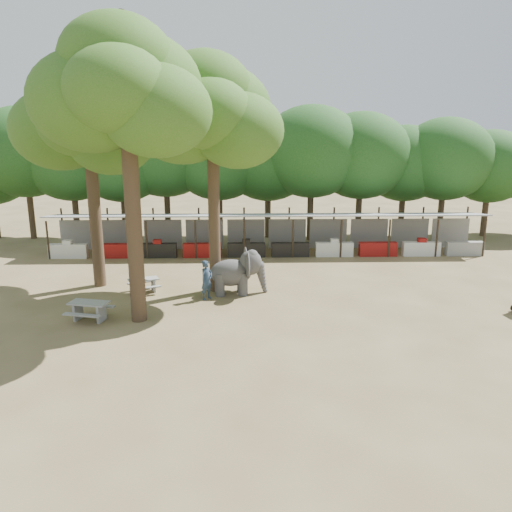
{
  "coord_description": "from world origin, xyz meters",
  "views": [
    {
      "loc": [
        -1.62,
        -17.88,
        7.65
      ],
      "look_at": [
        -1.0,
        5.0,
        2.0
      ],
      "focal_mm": 35.0,
      "sensor_mm": 36.0,
      "label": 1
    }
  ],
  "objects_px": {
    "yard_tree_center": "(123,91)",
    "elephant": "(238,272)",
    "picnic_table_near": "(89,308)",
    "picnic_table_far": "(144,284)",
    "handler": "(207,280)",
    "yard_tree_back": "(209,113)",
    "yard_tree_left": "(86,121)"
  },
  "relations": [
    {
      "from": "yard_tree_center",
      "to": "elephant",
      "type": "distance_m",
      "value": 9.74
    },
    {
      "from": "yard_tree_center",
      "to": "elephant",
      "type": "bearing_deg",
      "value": 37.76
    },
    {
      "from": "picnic_table_near",
      "to": "picnic_table_far",
      "type": "height_order",
      "value": "picnic_table_near"
    },
    {
      "from": "elephant",
      "to": "handler",
      "type": "height_order",
      "value": "elephant"
    },
    {
      "from": "yard_tree_center",
      "to": "elephant",
      "type": "relative_size",
      "value": 4.18
    },
    {
      "from": "handler",
      "to": "yard_tree_back",
      "type": "bearing_deg",
      "value": 30.96
    },
    {
      "from": "yard_tree_left",
      "to": "elephant",
      "type": "bearing_deg",
      "value": -13.19
    },
    {
      "from": "yard_tree_left",
      "to": "picnic_table_far",
      "type": "distance_m",
      "value": 8.3
    },
    {
      "from": "yard_tree_center",
      "to": "picnic_table_near",
      "type": "distance_m",
      "value": 8.89
    },
    {
      "from": "elephant",
      "to": "picnic_table_far",
      "type": "relative_size",
      "value": 1.59
    },
    {
      "from": "yard_tree_back",
      "to": "elephant",
      "type": "height_order",
      "value": "yard_tree_back"
    },
    {
      "from": "elephant",
      "to": "picnic_table_far",
      "type": "height_order",
      "value": "elephant"
    },
    {
      "from": "yard_tree_left",
      "to": "yard_tree_center",
      "type": "height_order",
      "value": "yard_tree_center"
    },
    {
      "from": "yard_tree_back",
      "to": "picnic_table_far",
      "type": "relative_size",
      "value": 6.28
    },
    {
      "from": "yard_tree_left",
      "to": "picnic_table_near",
      "type": "xyz_separation_m",
      "value": [
        1.08,
        -5.19,
        -7.67
      ]
    },
    {
      "from": "yard_tree_left",
      "to": "yard_tree_center",
      "type": "bearing_deg",
      "value": -59.04
    },
    {
      "from": "yard_tree_back",
      "to": "yard_tree_center",
      "type": "bearing_deg",
      "value": -126.86
    },
    {
      "from": "yard_tree_left",
      "to": "elephant",
      "type": "relative_size",
      "value": 3.83
    },
    {
      "from": "yard_tree_left",
      "to": "picnic_table_near",
      "type": "relative_size",
      "value": 5.75
    },
    {
      "from": "picnic_table_far",
      "to": "picnic_table_near",
      "type": "bearing_deg",
      "value": -135.31
    },
    {
      "from": "yard_tree_back",
      "to": "picnic_table_near",
      "type": "distance_m",
      "value": 10.3
    },
    {
      "from": "yard_tree_center",
      "to": "yard_tree_back",
      "type": "height_order",
      "value": "yard_tree_center"
    },
    {
      "from": "yard_tree_back",
      "to": "elephant",
      "type": "xyz_separation_m",
      "value": [
        1.26,
        -0.7,
        -7.45
      ]
    },
    {
      "from": "elephant",
      "to": "yard_tree_center",
      "type": "bearing_deg",
      "value": -147.41
    },
    {
      "from": "elephant",
      "to": "picnic_table_near",
      "type": "bearing_deg",
      "value": -155.71
    },
    {
      "from": "yard_tree_left",
      "to": "handler",
      "type": "xyz_separation_m",
      "value": [
        5.8,
        -2.54,
        -7.26
      ]
    },
    {
      "from": "yard_tree_center",
      "to": "picnic_table_near",
      "type": "relative_size",
      "value": 6.29
    },
    {
      "from": "picnic_table_far",
      "to": "yard_tree_back",
      "type": "bearing_deg",
      "value": -14.67
    },
    {
      "from": "yard_tree_back",
      "to": "elephant",
      "type": "distance_m",
      "value": 7.59
    },
    {
      "from": "yard_tree_left",
      "to": "yard_tree_back",
      "type": "height_order",
      "value": "yard_tree_back"
    },
    {
      "from": "yard_tree_center",
      "to": "yard_tree_back",
      "type": "distance_m",
      "value": 5.04
    },
    {
      "from": "elephant",
      "to": "picnic_table_near",
      "type": "relative_size",
      "value": 1.5
    }
  ]
}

